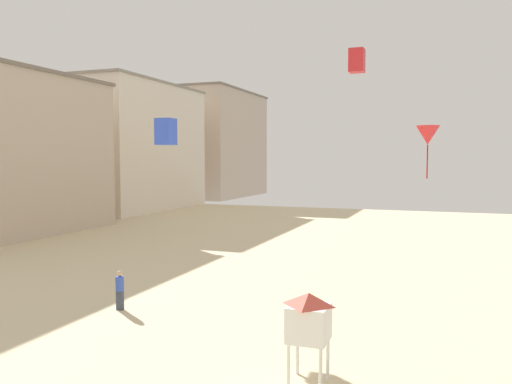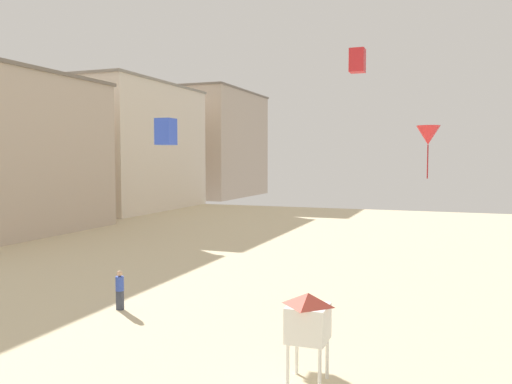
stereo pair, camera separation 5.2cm
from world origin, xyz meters
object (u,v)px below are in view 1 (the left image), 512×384
kite_flyer (120,288)px  kite_blue_box (166,132)px  lifeguard_stand (309,318)px  kite_red_delta (428,135)px  kite_red_box (357,61)px

kite_flyer → kite_blue_box: size_ratio=1.41×
kite_flyer → lifeguard_stand: bearing=-40.8°
lifeguard_stand → kite_red_delta: size_ratio=0.86×
kite_red_delta → kite_red_box: (-5.51, 8.81, 6.05)m
kite_flyer → kite_blue_box: bearing=50.3°
kite_flyer → kite_red_box: kite_red_box is taller
kite_flyer → kite_red_delta: bearing=31.8°
kite_flyer → kite_red_delta: (11.52, 13.00, 6.66)m
lifeguard_stand → kite_blue_box: kite_blue_box is taller
lifeguard_stand → kite_red_delta: 18.19m
kite_red_box → lifeguard_stand: bearing=-83.2°
kite_red_delta → kite_red_box: size_ratio=1.70×
lifeguard_stand → kite_red_box: (-3.09, 25.91, 11.79)m
kite_flyer → lifeguard_stand: 10.02m
lifeguard_stand → kite_blue_box: size_ratio=2.19×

